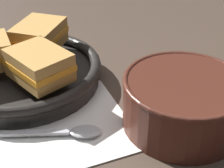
% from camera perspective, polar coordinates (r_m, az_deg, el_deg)
% --- Properties ---
extents(ground_plane, '(4.00, 4.00, 0.00)m').
position_cam_1_polar(ground_plane, '(0.54, -1.08, -4.70)').
color(ground_plane, '#47382D').
extents(napkin, '(0.24, 0.21, 0.00)m').
position_cam_1_polar(napkin, '(0.52, -9.88, -7.09)').
color(napkin, white).
rests_on(napkin, ground_plane).
extents(soup_bowl, '(0.18, 0.18, 0.08)m').
position_cam_1_polar(soup_bowl, '(0.50, 11.79, -2.56)').
color(soup_bowl, '#4C2319').
rests_on(soup_bowl, ground_plane).
extents(spoon, '(0.14, 0.05, 0.01)m').
position_cam_1_polar(spoon, '(0.49, -6.69, -7.92)').
color(spoon, '#B7B7BC').
rests_on(spoon, napkin).
extents(skillet, '(0.37, 0.27, 0.04)m').
position_cam_1_polar(skillet, '(0.62, -14.62, 1.82)').
color(skillet, black).
rests_on(skillet, ground_plane).
extents(sandwich_near_left, '(0.11, 0.12, 0.05)m').
position_cam_1_polar(sandwich_near_left, '(0.64, -11.96, 7.89)').
color(sandwich_near_left, '#C18E47').
rests_on(sandwich_near_left, skillet).
extents(sandwich_far_left, '(0.11, 0.12, 0.05)m').
position_cam_1_polar(sandwich_far_left, '(0.54, -12.00, 3.11)').
color(sandwich_far_left, '#C18E47').
rests_on(sandwich_far_left, skillet).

